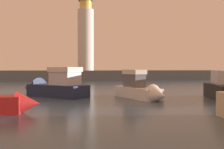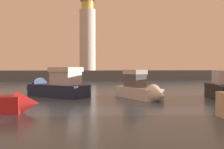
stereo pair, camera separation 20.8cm
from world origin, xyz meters
name	(u,v)px [view 2 (the right image)]	position (x,y,z in m)	size (l,w,h in m)	color
ground_plane	(97,92)	(0.00, 28.86, 0.00)	(220.00, 220.00, 0.00)	#384C60
breakwater	(82,75)	(0.00, 57.72, 1.12)	(66.06, 4.30, 2.24)	#423F3D
lighthouse	(87,35)	(1.22, 57.72, 10.04)	(3.54, 3.54, 16.47)	silver
motorboat_1	(142,90)	(3.21, 21.22, 0.81)	(3.66, 6.98, 2.93)	white
motorboat_4	(51,87)	(-4.94, 25.00, 0.93)	(7.31, 7.07, 3.36)	#1E284C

